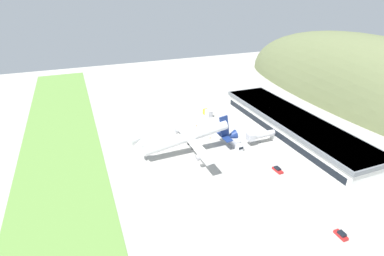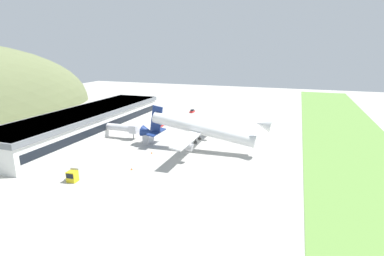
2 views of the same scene
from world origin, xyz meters
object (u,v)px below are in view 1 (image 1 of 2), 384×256
(terminal_building, at_px, (293,126))
(box_truck, at_px, (236,144))
(jetway_0, at_px, (259,135))
(service_car_0, at_px, (278,170))
(traffic_cone_0, at_px, (210,138))
(cargo_airplane, at_px, (189,137))
(service_car_1, at_px, (341,235))
(fuel_truck, at_px, (208,113))
(traffic_cone_1, at_px, (196,125))

(terminal_building, xyz_separation_m, box_truck, (-0.65, -27.98, -3.77))
(jetway_0, bearing_deg, terminal_building, 89.79)
(service_car_0, relative_size, box_truck, 0.58)
(service_car_0, height_order, traffic_cone_0, service_car_0)
(traffic_cone_0, bearing_deg, cargo_airplane, -57.30)
(cargo_airplane, distance_m, traffic_cone_0, 17.35)
(service_car_1, xyz_separation_m, traffic_cone_0, (-65.46, -9.02, -0.37))
(terminal_building, distance_m, jetway_0, 17.21)
(terminal_building, distance_m, service_car_0, 30.74)
(cargo_airplane, bearing_deg, fuel_truck, 144.49)
(jetway_0, xyz_separation_m, service_car_0, (20.61, -5.20, -3.40))
(box_truck, height_order, traffic_cone_1, box_truck)
(fuel_truck, height_order, box_truck, box_truck)
(terminal_building, distance_m, cargo_airplane, 48.11)
(traffic_cone_1, bearing_deg, fuel_truck, 132.39)
(box_truck, relative_size, traffic_cone_1, 13.46)
(cargo_airplane, relative_size, fuel_truck, 6.78)
(traffic_cone_0, bearing_deg, traffic_cone_1, -176.61)
(box_truck, bearing_deg, terminal_building, 88.67)
(service_car_0, bearing_deg, traffic_cone_0, -159.56)
(terminal_building, xyz_separation_m, cargo_airplane, (-3.51, -47.94, 1.80))
(jetway_0, distance_m, service_car_1, 54.15)
(terminal_building, relative_size, jetway_0, 6.37)
(box_truck, xyz_separation_m, traffic_cone_0, (-11.48, -6.55, -1.29))
(cargo_airplane, xyz_separation_m, box_truck, (2.87, 19.97, -5.56))
(traffic_cone_0, bearing_deg, fuel_truck, 158.02)
(traffic_cone_0, distance_m, traffic_cone_1, 14.09)
(service_car_0, relative_size, traffic_cone_0, 7.84)
(box_truck, bearing_deg, traffic_cone_1, -163.87)
(terminal_building, relative_size, cargo_airplane, 1.86)
(cargo_airplane, bearing_deg, jetway_0, 83.60)
(traffic_cone_0, bearing_deg, jetway_0, 55.23)
(terminal_building, height_order, traffic_cone_1, terminal_building)
(jetway_0, height_order, traffic_cone_0, jetway_0)
(box_truck, distance_m, traffic_cone_0, 13.28)
(terminal_building, xyz_separation_m, fuel_truck, (-35.60, -25.06, -3.76))
(traffic_cone_0, bearing_deg, terminal_building, 70.65)
(jetway_0, bearing_deg, service_car_0, -14.16)
(cargo_airplane, distance_m, service_car_1, 61.46)
(box_truck, xyz_separation_m, traffic_cone_1, (-25.54, -7.39, -1.29))
(terminal_building, xyz_separation_m, service_car_0, (20.55, -22.35, -4.75))
(fuel_truck, xyz_separation_m, traffic_cone_1, (9.41, -10.31, -1.30))
(service_car_0, xyz_separation_m, fuel_truck, (-56.15, -2.70, 0.99))
(service_car_0, height_order, traffic_cone_1, service_car_0)
(fuel_truck, bearing_deg, box_truck, -4.77)
(cargo_airplane, height_order, traffic_cone_1, cargo_airplane)
(fuel_truck, xyz_separation_m, traffic_cone_0, (23.47, -9.47, -1.30))
(cargo_airplane, relative_size, box_truck, 5.71)
(terminal_building, distance_m, box_truck, 28.24)
(cargo_airplane, height_order, service_car_1, cargo_airplane)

